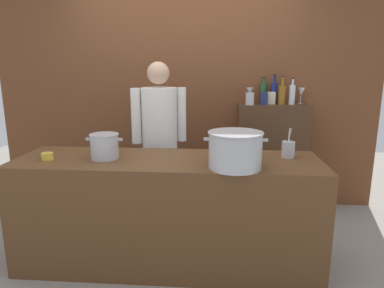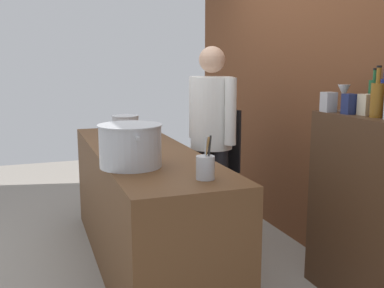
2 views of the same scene
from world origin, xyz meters
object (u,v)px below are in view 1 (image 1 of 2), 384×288
wine_bottle_clear (292,94)px  spice_tin_silver (250,99)px  wine_glass_short (301,92)px  wine_bottle_cobalt (274,92)px  stockpot_large (235,150)px  spice_tin_cream (271,98)px  stockpot_small (104,146)px  wine_bottle_amber (282,94)px  chef (160,135)px  butter_jar (47,156)px  utensil_crock (288,149)px  spice_tin_navy (264,99)px  wine_glass_tall (250,92)px  wine_bottle_green (263,93)px

wine_bottle_clear → spice_tin_silver: size_ratio=2.19×
wine_bottle_clear → wine_glass_short: size_ratio=1.62×
wine_bottle_cobalt → spice_tin_silver: 0.35m
stockpot_large → spice_tin_cream: size_ratio=3.50×
stockpot_small → spice_tin_silver: 1.67m
wine_bottle_amber → wine_bottle_cobalt: bearing=120.4°
chef → butter_jar: bearing=23.6°
stockpot_large → wine_glass_short: 1.69m
utensil_crock → wine_glass_short: (0.34, 1.15, 0.37)m
wine_glass_short → spice_tin_silver: bearing=-161.6°
wine_bottle_clear → spice_tin_silver: 0.46m
stockpot_large → spice_tin_navy: size_ratio=3.57×
wine_bottle_clear → wine_bottle_cobalt: wine_bottle_cobalt is taller
wine_bottle_cobalt → wine_glass_short: wine_bottle_cobalt is taller
chef → wine_bottle_amber: 1.40m
stockpot_large → wine_glass_tall: 1.44m
wine_bottle_cobalt → wine_glass_tall: bearing=-162.5°
spice_tin_navy → spice_tin_silver: spice_tin_silver is taller
wine_glass_tall → spice_tin_silver: wine_glass_tall is taller
wine_glass_short → spice_tin_navy: (-0.42, -0.15, -0.06)m
wine_bottle_cobalt → spice_tin_navy: size_ratio=2.48×
wine_bottle_green → wine_bottle_cobalt: bearing=-10.3°
utensil_crock → wine_glass_short: wine_glass_short is taller
wine_bottle_cobalt → spice_tin_silver: (-0.28, -0.19, -0.05)m
wine_glass_short → spice_tin_silver: (-0.57, -0.19, -0.06)m
wine_glass_tall → spice_tin_cream: bearing=-1.7°
wine_bottle_clear → wine_bottle_green: size_ratio=0.99×
stockpot_small → wine_bottle_amber: (1.57, 1.19, 0.32)m
wine_bottle_cobalt → wine_glass_short: (0.29, -0.00, 0.01)m
butter_jar → wine_glass_short: bearing=31.4°
butter_jar → wine_glass_tall: wine_glass_tall is taller
stockpot_large → stockpot_small: (-1.02, 0.18, -0.03)m
stockpot_small → wine_bottle_clear: (1.68, 1.18, 0.32)m
stockpot_large → wine_bottle_amber: size_ratio=1.49×
spice_tin_navy → wine_bottle_amber: bearing=11.5°
spice_tin_silver → wine_bottle_cobalt: bearing=34.6°
butter_jar → stockpot_small: bearing=9.3°
butter_jar → wine_bottle_green: (1.83, 1.39, 0.40)m
chef → wine_glass_short: (1.47, 0.65, 0.37)m
utensil_crock → wine_bottle_amber: 1.10m
butter_jar → wine_bottle_green: size_ratio=0.32×
stockpot_small → wine_glass_tall: (1.23, 1.21, 0.34)m
stockpot_large → butter_jar: bearing=175.9°
butter_jar → spice_tin_navy: size_ratio=0.72×
wine_bottle_clear → spice_tin_silver: wine_bottle_clear is taller
chef → wine_bottle_cobalt: size_ratio=5.26×
stockpot_small → wine_bottle_clear: 2.08m
wine_bottle_amber → wine_glass_short: (0.23, 0.11, 0.01)m
wine_bottle_green → spice_tin_silver: bearing=-127.8°
chef → stockpot_large: bearing=110.7°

